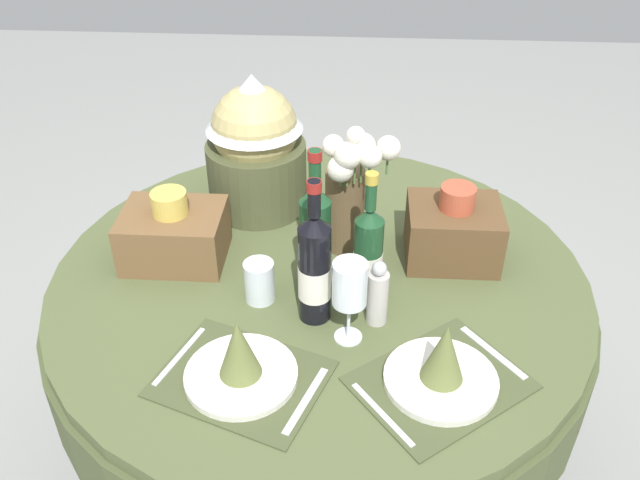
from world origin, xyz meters
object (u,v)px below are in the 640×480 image
object	(u,v)px
place_setting_left	(240,363)
place_setting_right	(442,367)
wine_bottle_centre	(368,253)
pepper_mill	(378,295)
dining_table	(319,317)
gift_tub_back_left	(255,140)
wine_bottle_rear	(315,240)
wine_glass_right	(350,286)
flower_vase	(349,188)
woven_basket_side_left	(174,233)
woven_basket_side_right	(453,231)
tumbler_near_right	(259,281)
wine_bottle_left	(317,268)

from	to	relation	value
place_setting_left	place_setting_right	world-z (taller)	same
wine_bottle_centre	pepper_mill	size ratio (longest dim) A/B	1.99
dining_table	place_setting_right	xyz separation A→B (m)	(0.28, -0.36, 0.19)
dining_table	gift_tub_back_left	xyz separation A→B (m)	(-0.20, 0.32, 0.36)
wine_bottle_rear	wine_glass_right	distance (m)	0.20
place_setting_right	pepper_mill	size ratio (longest dim) A/B	2.52
flower_vase	pepper_mill	world-z (taller)	flower_vase
place_setting_right	flower_vase	bearing A→B (deg)	114.03
woven_basket_side_left	woven_basket_side_right	bearing A→B (deg)	3.84
flower_vase	tumbler_near_right	xyz separation A→B (m)	(-0.21, -0.22, -0.14)
place_setting_right	wine_glass_right	bearing A→B (deg)	147.00
tumbler_near_right	flower_vase	bearing A→B (deg)	46.32
wine_bottle_rear	wine_glass_right	xyz separation A→B (m)	(0.09, -0.18, 0.01)
place_setting_left	dining_table	bearing A→B (deg)	69.34
wine_bottle_rear	place_setting_left	bearing A→B (deg)	-112.92
flower_vase	wine_bottle_centre	xyz separation A→B (m)	(0.05, -0.18, -0.07)
dining_table	wine_bottle_centre	world-z (taller)	wine_bottle_centre
wine_bottle_centre	wine_bottle_rear	world-z (taller)	wine_bottle_rear
pepper_mill	place_setting_left	bearing A→B (deg)	-144.53
woven_basket_side_left	place_setting_left	bearing A→B (deg)	-60.62
wine_bottle_left	woven_basket_side_right	distance (m)	0.43
wine_bottle_left	wine_bottle_rear	world-z (taller)	wine_bottle_rear
place_setting_right	flower_vase	world-z (taller)	flower_vase
place_setting_right	tumbler_near_right	xyz separation A→B (m)	(-0.41, 0.25, 0.01)
place_setting_left	wine_glass_right	size ratio (longest dim) A/B	1.97
flower_vase	wine_bottle_rear	bearing A→B (deg)	-114.94
woven_basket_side_right	gift_tub_back_left	bearing A→B (deg)	157.45
wine_bottle_centre	gift_tub_back_left	distance (m)	0.51
flower_vase	gift_tub_back_left	bearing A→B (deg)	141.71
dining_table	wine_bottle_rear	distance (m)	0.29
flower_vase	wine_bottle_rear	world-z (taller)	same
dining_table	flower_vase	distance (m)	0.36
place_setting_right	gift_tub_back_left	distance (m)	0.84
flower_vase	woven_basket_side_left	bearing A→B (deg)	-172.31
place_setting_left	wine_bottle_left	distance (m)	0.27
place_setting_left	wine_glass_right	xyz separation A→B (m)	(0.22, 0.14, 0.10)
wine_glass_right	pepper_mill	bearing A→B (deg)	43.94
place_setting_right	wine_bottle_centre	size ratio (longest dim) A/B	1.27
tumbler_near_right	place_setting_left	bearing A→B (deg)	-91.00
woven_basket_side_right	woven_basket_side_left	bearing A→B (deg)	-176.16
wine_bottle_rear	woven_basket_side_left	bearing A→B (deg)	164.86
flower_vase	wine_bottle_left	bearing A→B (deg)	-103.55
woven_basket_side_right	place_setting_right	bearing A→B (deg)	-97.75
place_setting_left	gift_tub_back_left	size ratio (longest dim) A/B	1.02
place_setting_right	tumbler_near_right	distance (m)	0.48
dining_table	flower_vase	size ratio (longest dim) A/B	3.66
dining_table	wine_bottle_centre	size ratio (longest dim) A/B	4.11
wine_glass_right	woven_basket_side_right	distance (m)	0.42
wine_bottle_rear	gift_tub_back_left	world-z (taller)	gift_tub_back_left
wine_bottle_rear	pepper_mill	distance (m)	0.20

